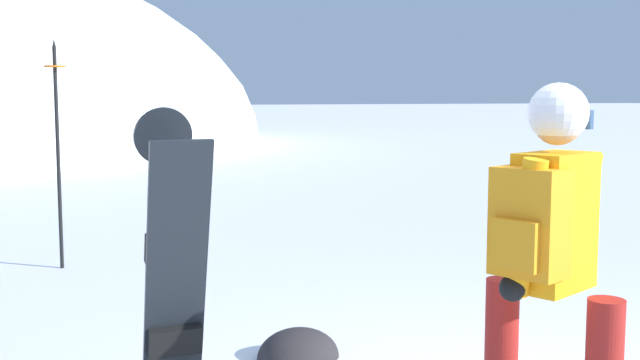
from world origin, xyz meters
The scene contains 4 objects.
snowboarder_main centered at (-0.40, -0.25, 0.92)m, with size 0.84×1.74×1.71m.
spare_snowboard centered at (-1.78, 0.72, 0.82)m, with size 0.28×0.45×1.61m.
piste_marker_near centered at (-1.94, 4.94, 1.25)m, with size 0.20×0.20×2.20m.
rock_dark centered at (-0.78, 1.64, 0.00)m, with size 0.53×0.45×0.37m.
Camera 1 is at (-2.54, -2.77, 1.66)m, focal length 43.11 mm.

